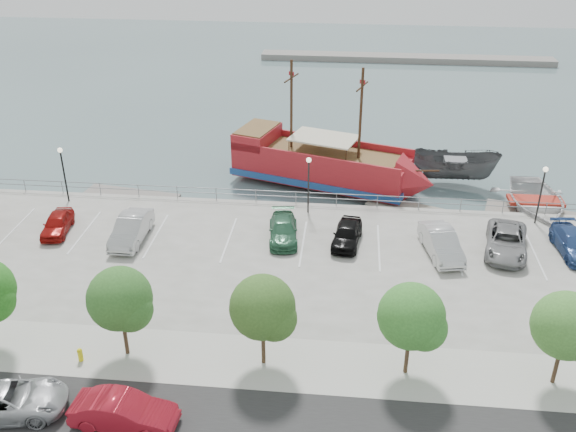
# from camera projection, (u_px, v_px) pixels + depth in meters

# --- Properties ---
(ground) EXTENTS (160.00, 160.00, 0.00)m
(ground) POSITION_uv_depth(u_px,v_px,m) (300.00, 272.00, 41.23)
(ground) COLOR #4D6366
(sidewalk) EXTENTS (100.00, 4.00, 0.05)m
(sidewalk) POSITION_uv_depth(u_px,v_px,m) (284.00, 364.00, 31.96)
(sidewalk) COLOR #B5B3A8
(sidewalk) RESTS_ON land_slab
(seawall_railing) EXTENTS (50.00, 0.06, 1.00)m
(seawall_railing) POSITION_uv_depth(u_px,v_px,m) (309.00, 198.00, 47.38)
(seawall_railing) COLOR slate
(seawall_railing) RESTS_ON land_slab
(far_shore) EXTENTS (40.00, 3.00, 0.80)m
(far_shore) POSITION_uv_depth(u_px,v_px,m) (406.00, 58.00, 88.53)
(far_shore) COLOR gray
(far_shore) RESTS_ON ground
(pirate_ship) EXTENTS (17.02, 9.26, 10.54)m
(pirate_ship) POSITION_uv_depth(u_px,v_px,m) (335.00, 168.00, 51.74)
(pirate_ship) COLOR #A41A21
(pirate_ship) RESTS_ON ground
(patrol_boat) EXTENTS (7.35, 3.46, 2.74)m
(patrol_boat) POSITION_uv_depth(u_px,v_px,m) (455.00, 169.00, 52.46)
(patrol_boat) COLOR #474849
(patrol_boat) RESTS_ON ground
(speedboat) EXTENTS (5.75, 7.99, 1.64)m
(speedboat) POSITION_uv_depth(u_px,v_px,m) (535.00, 204.00, 48.05)
(speedboat) COLOR silver
(speedboat) RESTS_ON ground
(dock_west) EXTENTS (7.86, 3.34, 0.43)m
(dock_west) POSITION_uv_depth(u_px,v_px,m) (131.00, 197.00, 50.50)
(dock_west) COLOR gray
(dock_west) RESTS_ON ground
(dock_mid) EXTENTS (7.01, 4.35, 0.39)m
(dock_mid) POSITION_uv_depth(u_px,v_px,m) (412.00, 210.00, 48.55)
(dock_mid) COLOR gray
(dock_mid) RESTS_ON ground
(dock_east) EXTENTS (8.07, 4.18, 0.44)m
(dock_east) POSITION_uv_depth(u_px,v_px,m) (540.00, 216.00, 47.69)
(dock_east) COLOR gray
(dock_east) RESTS_ON ground
(street_van) EXTENTS (5.76, 3.45, 1.50)m
(street_van) POSITION_uv_depth(u_px,v_px,m) (6.00, 400.00, 28.71)
(street_van) COLOR #9FA2A4
(street_van) RESTS_ON street
(street_sedan) EXTENTS (4.79, 1.95, 1.55)m
(street_sedan) POSITION_uv_depth(u_px,v_px,m) (124.00, 412.00, 28.04)
(street_sedan) COLOR #A41523
(street_sedan) RESTS_ON street
(fire_hydrant) EXTENTS (0.27, 0.27, 0.78)m
(fire_hydrant) POSITION_uv_depth(u_px,v_px,m) (80.00, 354.00, 31.98)
(fire_hydrant) COLOR yellow
(fire_hydrant) RESTS_ON sidewalk
(lamp_post_left) EXTENTS (0.36, 0.36, 4.28)m
(lamp_post_left) POSITION_uv_depth(u_px,v_px,m) (63.00, 165.00, 46.72)
(lamp_post_left) COLOR black
(lamp_post_left) RESTS_ON land_slab
(lamp_post_mid) EXTENTS (0.36, 0.36, 4.28)m
(lamp_post_mid) POSITION_uv_depth(u_px,v_px,m) (309.00, 175.00, 45.11)
(lamp_post_mid) COLOR black
(lamp_post_mid) RESTS_ON land_slab
(lamp_post_right) EXTENTS (0.36, 0.36, 4.28)m
(lamp_post_right) POSITION_uv_depth(u_px,v_px,m) (542.00, 185.00, 43.68)
(lamp_post_right) COLOR black
(lamp_post_right) RESTS_ON land_slab
(tree_c) EXTENTS (3.30, 3.20, 5.00)m
(tree_c) POSITION_uv_depth(u_px,v_px,m) (122.00, 301.00, 31.07)
(tree_c) COLOR #473321
(tree_c) RESTS_ON sidewalk
(tree_d) EXTENTS (3.30, 3.20, 5.00)m
(tree_d) POSITION_uv_depth(u_px,v_px,m) (265.00, 310.00, 30.44)
(tree_d) COLOR #473321
(tree_d) RESTS_ON sidewalk
(tree_e) EXTENTS (3.30, 3.20, 5.00)m
(tree_e) POSITION_uv_depth(u_px,v_px,m) (414.00, 319.00, 29.81)
(tree_e) COLOR #473321
(tree_e) RESTS_ON sidewalk
(tree_f) EXTENTS (3.30, 3.20, 5.00)m
(tree_f) POSITION_uv_depth(u_px,v_px,m) (570.00, 329.00, 29.19)
(tree_f) COLOR #473321
(tree_f) RESTS_ON sidewalk
(parked_car_a) EXTENTS (2.09, 4.10, 1.34)m
(parked_car_a) POSITION_uv_depth(u_px,v_px,m) (57.00, 223.00, 43.58)
(parked_car_a) COLOR maroon
(parked_car_a) RESTS_ON land_slab
(parked_car_b) EXTENTS (1.75, 5.00, 1.65)m
(parked_car_b) POSITION_uv_depth(u_px,v_px,m) (131.00, 229.00, 42.55)
(parked_car_b) COLOR #ACACAC
(parked_car_b) RESTS_ON land_slab
(parked_car_d) EXTENTS (2.38, 4.78, 1.33)m
(parked_car_d) POSITION_uv_depth(u_px,v_px,m) (283.00, 230.00, 42.78)
(parked_car_d) COLOR #2B6041
(parked_car_d) RESTS_ON land_slab
(parked_car_e) EXTENTS (2.24, 4.39, 1.43)m
(parked_car_e) POSITION_uv_depth(u_px,v_px,m) (347.00, 234.00, 42.21)
(parked_car_e) COLOR black
(parked_car_e) RESTS_ON land_slab
(parked_car_f) EXTENTS (2.72, 5.21, 1.63)m
(parked_car_f) POSITION_uv_depth(u_px,v_px,m) (441.00, 243.00, 40.95)
(parked_car_f) COLOR silver
(parked_car_f) RESTS_ON land_slab
(parked_car_g) EXTENTS (3.57, 5.84, 1.51)m
(parked_car_g) POSITION_uv_depth(u_px,v_px,m) (506.00, 242.00, 41.23)
(parked_car_g) COLOR gray
(parked_car_g) RESTS_ON land_slab
(parked_car_h) EXTENTS (2.36, 4.93, 1.38)m
(parked_car_h) POSITION_uv_depth(u_px,v_px,m) (574.00, 243.00, 41.14)
(parked_car_h) COLOR navy
(parked_car_h) RESTS_ON land_slab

